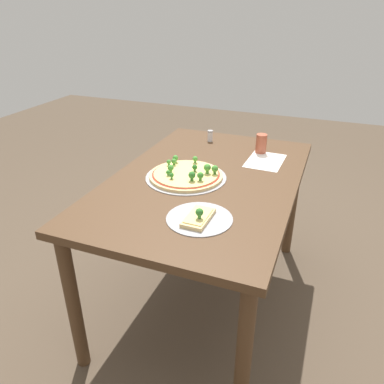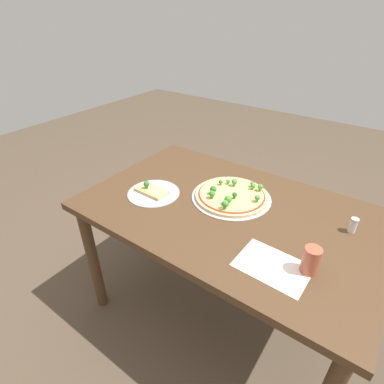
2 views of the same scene
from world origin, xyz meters
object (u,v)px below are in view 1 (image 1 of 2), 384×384
Objects in this scene: condiment_shaker at (210,136)px; pizza_tray_whole at (186,175)px; dining_table at (205,194)px; drinking_cup at (261,144)px; pizza_tray_slice at (199,218)px.

pizza_tray_whole is at bearing -173.26° from condiment_shaker.
drinking_cup reaches higher than dining_table.
condiment_shaker is at bearing 16.19° from pizza_tray_slice.
pizza_tray_slice is at bearing -163.81° from condiment_shaker.
pizza_tray_slice is 0.93m from condiment_shaker.
drinking_cup is at bearing -22.62° from dining_table.
dining_table is 0.55m from condiment_shaker.
drinking_cup reaches higher than pizza_tray_whole.
pizza_tray_whole reaches higher than condiment_shaker.
drinking_cup is at bearing -103.59° from condiment_shaker.
dining_table is 20.05× the size of condiment_shaker.
pizza_tray_slice is at bearing -164.15° from dining_table.
drinking_cup reaches higher than condiment_shaker.
pizza_tray_slice is 3.89× the size of condiment_shaker.
dining_table is 0.14m from pizza_tray_whole.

